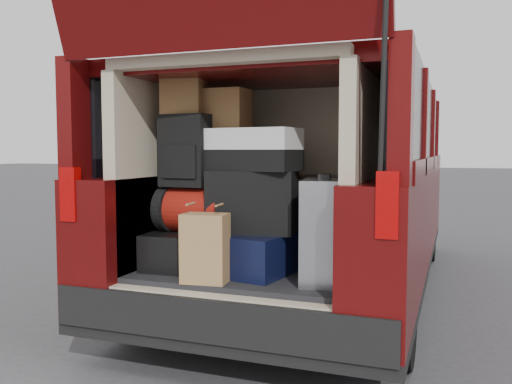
{
  "coord_description": "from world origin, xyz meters",
  "views": [
    {
      "loc": [
        1.14,
        -2.77,
        1.26
      ],
      "look_at": [
        0.04,
        0.2,
        1.02
      ],
      "focal_mm": 38.0,
      "sensor_mm": 36.0,
      "label": 1
    }
  ],
  "objects_px": {
    "backpack": "(187,151)",
    "twotone_duffel": "(251,150)",
    "silver_roller": "(324,231)",
    "kraft_bag": "(205,248)",
    "navy_hardshell": "(255,252)",
    "black_hardshell": "(188,248)",
    "red_duffel": "(195,209)",
    "black_soft_case": "(253,201)"
  },
  "relations": [
    {
      "from": "black_hardshell",
      "to": "navy_hardshell",
      "type": "distance_m",
      "value": 0.44
    },
    {
      "from": "kraft_bag",
      "to": "backpack",
      "type": "bearing_deg",
      "value": 125.15
    },
    {
      "from": "kraft_bag",
      "to": "twotone_duffel",
      "type": "distance_m",
      "value": 0.64
    },
    {
      "from": "navy_hardshell",
      "to": "kraft_bag",
      "type": "xyz_separation_m",
      "value": [
        -0.16,
        -0.34,
        0.07
      ]
    },
    {
      "from": "backpack",
      "to": "twotone_duffel",
      "type": "relative_size",
      "value": 0.79
    },
    {
      "from": "silver_roller",
      "to": "kraft_bag",
      "type": "relative_size",
      "value": 1.49
    },
    {
      "from": "silver_roller",
      "to": "red_duffel",
      "type": "xyz_separation_m",
      "value": [
        -0.81,
        0.08,
        0.08
      ]
    },
    {
      "from": "black_soft_case",
      "to": "red_duffel",
      "type": "bearing_deg",
      "value": 176.41
    },
    {
      "from": "navy_hardshell",
      "to": "silver_roller",
      "type": "xyz_separation_m",
      "value": [
        0.44,
        -0.1,
        0.16
      ]
    },
    {
      "from": "black_hardshell",
      "to": "red_duffel",
      "type": "xyz_separation_m",
      "value": [
        0.07,
        -0.03,
        0.25
      ]
    },
    {
      "from": "black_soft_case",
      "to": "kraft_bag",
      "type": "bearing_deg",
      "value": -121.81
    },
    {
      "from": "navy_hardshell",
      "to": "black_soft_case",
      "type": "bearing_deg",
      "value": -156.56
    },
    {
      "from": "kraft_bag",
      "to": "backpack",
      "type": "height_order",
      "value": "backpack"
    },
    {
      "from": "silver_roller",
      "to": "backpack",
      "type": "relative_size",
      "value": 1.3
    },
    {
      "from": "silver_roller",
      "to": "backpack",
      "type": "xyz_separation_m",
      "value": [
        -0.85,
        0.06,
        0.43
      ]
    },
    {
      "from": "navy_hardshell",
      "to": "backpack",
      "type": "xyz_separation_m",
      "value": [
        -0.42,
        -0.05,
        0.59
      ]
    },
    {
      "from": "kraft_bag",
      "to": "backpack",
      "type": "relative_size",
      "value": 0.87
    },
    {
      "from": "black_soft_case",
      "to": "backpack",
      "type": "xyz_separation_m",
      "value": [
        -0.4,
        -0.04,
        0.3
      ]
    },
    {
      "from": "silver_roller",
      "to": "kraft_bag",
      "type": "distance_m",
      "value": 0.65
    },
    {
      "from": "red_duffel",
      "to": "twotone_duffel",
      "type": "height_order",
      "value": "twotone_duffel"
    },
    {
      "from": "silver_roller",
      "to": "black_soft_case",
      "type": "bearing_deg",
      "value": 158.6
    },
    {
      "from": "navy_hardshell",
      "to": "silver_roller",
      "type": "relative_size",
      "value": 0.97
    },
    {
      "from": "navy_hardshell",
      "to": "silver_roller",
      "type": "bearing_deg",
      "value": -3.14
    },
    {
      "from": "kraft_bag",
      "to": "backpack",
      "type": "distance_m",
      "value": 0.65
    },
    {
      "from": "black_hardshell",
      "to": "twotone_duffel",
      "type": "xyz_separation_m",
      "value": [
        0.42,
        -0.0,
        0.61
      ]
    },
    {
      "from": "kraft_bag",
      "to": "twotone_duffel",
      "type": "bearing_deg",
      "value": 60.93
    },
    {
      "from": "black_hardshell",
      "to": "black_soft_case",
      "type": "relative_size",
      "value": 1.1
    },
    {
      "from": "backpack",
      "to": "twotone_duffel",
      "type": "distance_m",
      "value": 0.4
    },
    {
      "from": "silver_roller",
      "to": "twotone_duffel",
      "type": "distance_m",
      "value": 0.64
    },
    {
      "from": "silver_roller",
      "to": "kraft_bag",
      "type": "bearing_deg",
      "value": -167.61
    },
    {
      "from": "black_hardshell",
      "to": "black_soft_case",
      "type": "height_order",
      "value": "black_soft_case"
    },
    {
      "from": "backpack",
      "to": "silver_roller",
      "type": "bearing_deg",
      "value": 1.04
    },
    {
      "from": "kraft_bag",
      "to": "black_hardshell",
      "type": "bearing_deg",
      "value": 123.74
    },
    {
      "from": "red_duffel",
      "to": "backpack",
      "type": "bearing_deg",
      "value": -150.7
    },
    {
      "from": "kraft_bag",
      "to": "twotone_duffel",
      "type": "xyz_separation_m",
      "value": [
        0.14,
        0.33,
        0.53
      ]
    },
    {
      "from": "kraft_bag",
      "to": "red_duffel",
      "type": "relative_size",
      "value": 0.88
    },
    {
      "from": "kraft_bag",
      "to": "silver_roller",
      "type": "bearing_deg",
      "value": 14.98
    },
    {
      "from": "black_hardshell",
      "to": "kraft_bag",
      "type": "distance_m",
      "value": 0.45
    },
    {
      "from": "silver_roller",
      "to": "twotone_duffel",
      "type": "relative_size",
      "value": 1.02
    },
    {
      "from": "kraft_bag",
      "to": "navy_hardshell",
      "type": "bearing_deg",
      "value": 58.09
    },
    {
      "from": "black_hardshell",
      "to": "red_duffel",
      "type": "height_order",
      "value": "red_duffel"
    },
    {
      "from": "black_soft_case",
      "to": "silver_roller",
      "type": "bearing_deg",
      "value": -20.2
    }
  ]
}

